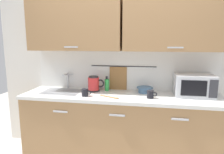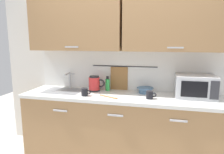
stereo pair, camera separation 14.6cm
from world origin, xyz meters
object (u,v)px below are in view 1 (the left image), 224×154
mug_by_kettle (150,94)px  dish_soap_bottle (107,84)px  mixing_bowl (145,89)px  electric_kettle (94,84)px  mug_near_sink (85,92)px  microwave (194,85)px  wooden_spoon (112,97)px

mug_by_kettle → dish_soap_bottle: bearing=154.1°
mixing_bowl → electric_kettle: bearing=-176.8°
dish_soap_bottle → mug_near_sink: size_ratio=1.63×
microwave → mug_near_sink: bearing=-169.1°
mug_by_kettle → wooden_spoon: (-0.46, -0.07, -0.04)m
dish_soap_bottle → microwave: bearing=-4.3°
mixing_bowl → wooden_spoon: mixing_bowl is taller
dish_soap_bottle → mixing_bowl: 0.52m
microwave → mixing_bowl: 0.61m
wooden_spoon → dish_soap_bottle: bearing=110.6°
mug_near_sink → mixing_bowl: 0.79m
dish_soap_bottle → mug_near_sink: bearing=-121.0°
microwave → mug_near_sink: (-1.32, -0.26, -0.09)m
electric_kettle → mixing_bowl: (0.68, 0.04, -0.06)m
mixing_bowl → wooden_spoon: (-0.39, -0.32, -0.04)m
dish_soap_bottle → mug_by_kettle: (0.59, -0.29, -0.04)m
microwave → mug_by_kettle: size_ratio=3.83×
dish_soap_bottle → mug_near_sink: 0.40m
mixing_bowl → mug_by_kettle: size_ratio=1.78×
microwave → electric_kettle: bearing=179.4°
electric_kettle → microwave: bearing=-0.6°
dish_soap_bottle → mixing_bowl: (0.52, -0.03, -0.04)m
mixing_bowl → mug_by_kettle: (0.07, -0.25, 0.00)m
mug_by_kettle → wooden_spoon: 0.47m
mixing_bowl → dish_soap_bottle: bearing=176.5°
mug_near_sink → mixing_bowl: bearing=23.1°
mug_by_kettle → electric_kettle: bearing=164.0°
mug_near_sink → mixing_bowl: mug_near_sink is taller
wooden_spoon → mug_near_sink: bearing=177.8°
mug_near_sink → mug_by_kettle: 0.80m
wooden_spoon → microwave: bearing=15.3°
electric_kettle → mug_by_kettle: electric_kettle is taller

